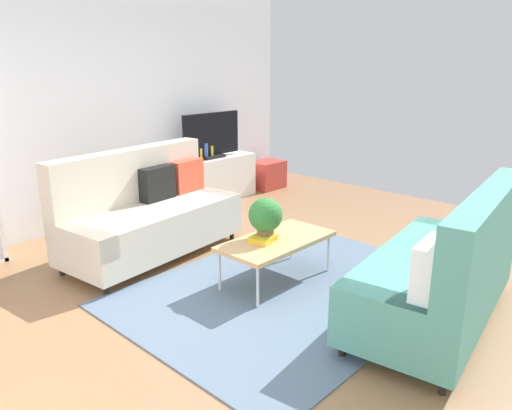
{
  "coord_description": "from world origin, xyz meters",
  "views": [
    {
      "loc": [
        -3.0,
        -2.74,
        1.98
      ],
      "look_at": [
        0.28,
        0.33,
        0.65
      ],
      "focal_mm": 34.31,
      "sensor_mm": 36.0,
      "label": 1
    }
  ],
  "objects_px": {
    "vase_0": "(177,157)",
    "coffee_table": "(277,242)",
    "bottle_1": "(206,151)",
    "bottle_2": "(212,152)",
    "bottle_0": "(201,154)",
    "storage_trunk": "(267,175)",
    "table_book_0": "(263,240)",
    "potted_plant": "(266,216)",
    "tv_console": "(212,179)",
    "tv": "(211,136)",
    "couch_beige": "(149,213)",
    "couch_green": "(443,271)",
    "vase_1": "(187,156)"
  },
  "relations": [
    {
      "from": "coffee_table",
      "to": "bottle_0",
      "type": "distance_m",
      "value": 2.74
    },
    {
      "from": "couch_green",
      "to": "coffee_table",
      "type": "xyz_separation_m",
      "value": [
        -0.3,
        1.42,
        -0.05
      ]
    },
    {
      "from": "bottle_0",
      "to": "bottle_2",
      "type": "relative_size",
      "value": 0.94
    },
    {
      "from": "tv",
      "to": "bottle_0",
      "type": "height_order",
      "value": "tv"
    },
    {
      "from": "couch_green",
      "to": "storage_trunk",
      "type": "bearing_deg",
      "value": 51.8
    },
    {
      "from": "coffee_table",
      "to": "potted_plant",
      "type": "bearing_deg",
      "value": 141.11
    },
    {
      "from": "potted_plant",
      "to": "bottle_1",
      "type": "bearing_deg",
      "value": 59.81
    },
    {
      "from": "tv",
      "to": "vase_0",
      "type": "relative_size",
      "value": 5.85
    },
    {
      "from": "tv_console",
      "to": "tv",
      "type": "xyz_separation_m",
      "value": [
        -0.0,
        -0.02,
        0.63
      ]
    },
    {
      "from": "potted_plant",
      "to": "table_book_0",
      "type": "distance_m",
      "value": 0.21
    },
    {
      "from": "coffee_table",
      "to": "tv",
      "type": "distance_m",
      "value": 2.9
    },
    {
      "from": "vase_0",
      "to": "bottle_2",
      "type": "xyz_separation_m",
      "value": [
        0.56,
        -0.09,
        0.0
      ]
    },
    {
      "from": "couch_beige",
      "to": "tv",
      "type": "bearing_deg",
      "value": -156.7
    },
    {
      "from": "coffee_table",
      "to": "vase_1",
      "type": "distance_m",
      "value": 2.75
    },
    {
      "from": "couch_beige",
      "to": "tv",
      "type": "xyz_separation_m",
      "value": [
        1.82,
        1.04,
        0.51
      ]
    },
    {
      "from": "couch_beige",
      "to": "vase_0",
      "type": "distance_m",
      "value": 1.69
    },
    {
      "from": "coffee_table",
      "to": "storage_trunk",
      "type": "height_order",
      "value": "storage_trunk"
    },
    {
      "from": "couch_green",
      "to": "potted_plant",
      "type": "bearing_deg",
      "value": 96.5
    },
    {
      "from": "bottle_1",
      "to": "bottle_2",
      "type": "xyz_separation_m",
      "value": [
        0.11,
        0.0,
        -0.02
      ]
    },
    {
      "from": "tv_console",
      "to": "tv",
      "type": "relative_size",
      "value": 1.4
    },
    {
      "from": "bottle_0",
      "to": "table_book_0",
      "type": "bearing_deg",
      "value": -119.25
    },
    {
      "from": "tv_console",
      "to": "vase_1",
      "type": "xyz_separation_m",
      "value": [
        -0.39,
        0.05,
        0.39
      ]
    },
    {
      "from": "bottle_1",
      "to": "potted_plant",
      "type": "bearing_deg",
      "value": -120.19
    },
    {
      "from": "storage_trunk",
      "to": "potted_plant",
      "type": "height_order",
      "value": "potted_plant"
    },
    {
      "from": "vase_0",
      "to": "bottle_1",
      "type": "height_order",
      "value": "bottle_1"
    },
    {
      "from": "tv_console",
      "to": "vase_1",
      "type": "distance_m",
      "value": 0.55
    },
    {
      "from": "storage_trunk",
      "to": "vase_0",
      "type": "relative_size",
      "value": 3.04
    },
    {
      "from": "coffee_table",
      "to": "potted_plant",
      "type": "xyz_separation_m",
      "value": [
        -0.08,
        0.06,
        0.25
      ]
    },
    {
      "from": "bottle_1",
      "to": "bottle_2",
      "type": "bearing_deg",
      "value": 0.0
    },
    {
      "from": "couch_beige",
      "to": "couch_green",
      "type": "distance_m",
      "value": 2.93
    },
    {
      "from": "bottle_2",
      "to": "storage_trunk",
      "type": "bearing_deg",
      "value": -3.07
    },
    {
      "from": "vase_0",
      "to": "coffee_table",
      "type": "bearing_deg",
      "value": -108.65
    },
    {
      "from": "couch_green",
      "to": "potted_plant",
      "type": "height_order",
      "value": "couch_green"
    },
    {
      "from": "vase_0",
      "to": "bottle_1",
      "type": "xyz_separation_m",
      "value": [
        0.45,
        -0.09,
        0.03
      ]
    },
    {
      "from": "coffee_table",
      "to": "couch_green",
      "type": "bearing_deg",
      "value": -78.23
    },
    {
      "from": "potted_plant",
      "to": "vase_0",
      "type": "relative_size",
      "value": 2.27
    },
    {
      "from": "storage_trunk",
      "to": "couch_beige",
      "type": "bearing_deg",
      "value": -161.87
    },
    {
      "from": "couch_beige",
      "to": "bottle_1",
      "type": "height_order",
      "value": "couch_beige"
    },
    {
      "from": "potted_plant",
      "to": "bottle_0",
      "type": "relative_size",
      "value": 2.34
    },
    {
      "from": "vase_0",
      "to": "vase_1",
      "type": "xyz_separation_m",
      "value": [
        0.19,
        0.0,
        -0.02
      ]
    },
    {
      "from": "storage_trunk",
      "to": "bottle_0",
      "type": "distance_m",
      "value": 1.42
    },
    {
      "from": "tv",
      "to": "bottle_2",
      "type": "bearing_deg",
      "value": -134.91
    },
    {
      "from": "tv",
      "to": "bottle_2",
      "type": "xyz_separation_m",
      "value": [
        -0.02,
        -0.02,
        -0.22
      ]
    },
    {
      "from": "couch_beige",
      "to": "coffee_table",
      "type": "height_order",
      "value": "couch_beige"
    },
    {
      "from": "bottle_0",
      "to": "tv_console",
      "type": "bearing_deg",
      "value": 10.12
    },
    {
      "from": "bottle_1",
      "to": "bottle_0",
      "type": "bearing_deg",
      "value": 180.0
    },
    {
      "from": "bottle_1",
      "to": "tv",
      "type": "bearing_deg",
      "value": 8.59
    },
    {
      "from": "coffee_table",
      "to": "storage_trunk",
      "type": "relative_size",
      "value": 2.12
    },
    {
      "from": "tv",
      "to": "table_book_0",
      "type": "distance_m",
      "value": 2.92
    },
    {
      "from": "vase_0",
      "to": "tv",
      "type": "bearing_deg",
      "value": -6.88
    }
  ]
}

